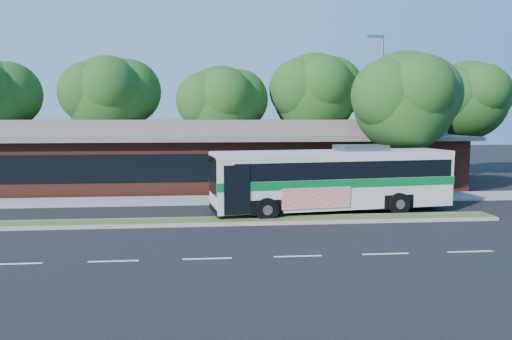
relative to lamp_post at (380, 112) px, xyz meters
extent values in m
plane|color=black|center=(-9.56, -6.00, -4.90)|extent=(120.00, 120.00, 0.00)
cube|color=#445925|center=(-9.56, -5.40, -4.83)|extent=(26.00, 1.10, 0.15)
cube|color=gray|center=(-9.56, 0.40, -4.84)|extent=(44.00, 2.60, 0.12)
cube|color=#5E271D|center=(-9.56, 7.00, -3.30)|extent=(32.00, 10.00, 3.20)
cube|color=#6A625A|center=(-9.56, 7.00, -1.58)|extent=(33.20, 11.20, 0.24)
cube|color=#6A625A|center=(-9.56, 7.00, -0.95)|extent=(30.00, 8.00, 1.00)
cube|color=black|center=(-9.56, 1.97, -3.20)|extent=(30.00, 0.06, 1.60)
cylinder|color=slate|center=(0.04, 0.00, -0.40)|extent=(0.16, 0.16, 9.00)
cube|color=slate|center=(-0.36, 0.00, 4.10)|extent=(0.90, 0.18, 0.14)
sphere|color=#1B4316|center=(-23.26, 9.43, 1.29)|extent=(4.52, 4.52, 4.52)
cylinder|color=black|center=(-16.56, 10.00, -2.80)|extent=(0.44, 0.44, 4.20)
sphere|color=#1B4316|center=(-16.56, 10.00, 1.10)|extent=(6.00, 6.00, 6.00)
sphere|color=#1B4316|center=(-15.21, 10.45, 1.58)|extent=(4.68, 4.68, 4.68)
cylinder|color=black|center=(-8.56, 9.00, -3.01)|extent=(0.44, 0.44, 3.78)
sphere|color=#1B4316|center=(-8.56, 9.00, 0.56)|extent=(5.60, 5.60, 5.60)
sphere|color=#1B4316|center=(-7.30, 9.42, 1.00)|extent=(4.37, 4.37, 4.37)
cylinder|color=black|center=(-1.56, 10.00, -2.70)|extent=(0.44, 0.44, 4.41)
sphere|color=#1B4316|center=(-1.56, 10.00, 1.37)|extent=(6.20, 6.20, 6.20)
sphere|color=#1B4316|center=(-0.17, 10.46, 1.86)|extent=(4.84, 4.84, 4.84)
cylinder|color=black|center=(4.44, 9.00, -2.97)|extent=(0.44, 0.44, 3.86)
sphere|color=#1B4316|center=(4.44, 9.00, 0.70)|extent=(5.80, 5.80, 5.80)
sphere|color=#1B4316|center=(5.74, 9.43, 1.16)|extent=(4.52, 4.52, 4.52)
cylinder|color=black|center=(10.44, 10.00, -2.85)|extent=(0.44, 0.44, 4.12)
sphere|color=#1B4316|center=(10.44, 10.00, 1.01)|extent=(6.00, 6.00, 6.00)
sphere|color=#1B4316|center=(11.79, 10.45, 1.49)|extent=(4.68, 4.68, 4.68)
cube|color=beige|center=(-3.56, -3.60, -3.25)|extent=(11.79, 4.01, 2.66)
cube|color=black|center=(-3.28, -3.56, -2.71)|extent=(10.88, 3.93, 0.80)
cube|color=beige|center=(-3.56, -3.60, -2.03)|extent=(11.82, 4.03, 0.25)
cube|color=#046427|center=(-3.56, -3.60, -3.33)|extent=(11.86, 4.08, 0.37)
cube|color=black|center=(-9.31, -4.39, -2.93)|extent=(0.35, 2.15, 1.65)
cube|color=black|center=(2.19, -2.81, -2.62)|extent=(0.33, 2.00, 1.06)
cube|color=#F548CD|center=(-4.63, -5.02, -3.94)|extent=(3.25, 0.49, 0.96)
cube|color=slate|center=(-2.13, -3.40, -1.78)|extent=(2.50, 1.84, 0.29)
cylinder|color=black|center=(-6.93, -5.28, -4.37)|extent=(1.10, 0.49, 1.06)
cylinder|color=black|center=(-7.26, -2.89, -4.37)|extent=(1.10, 0.49, 1.06)
cylinder|color=black|center=(-0.53, -4.40, -4.37)|extent=(1.10, 0.49, 1.06)
cylinder|color=black|center=(-0.86, -2.01, -4.37)|extent=(1.10, 0.49, 1.06)
cylinder|color=black|center=(1.44, 0.20, -3.01)|extent=(0.44, 0.44, 3.78)
sphere|color=#1B4316|center=(1.44, 0.20, 0.56)|extent=(5.62, 5.62, 5.62)
sphere|color=#1B4316|center=(2.70, 0.62, 1.01)|extent=(4.38, 4.38, 4.38)
camera|label=1|loc=(-9.50, -26.95, -0.32)|focal=35.00mm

